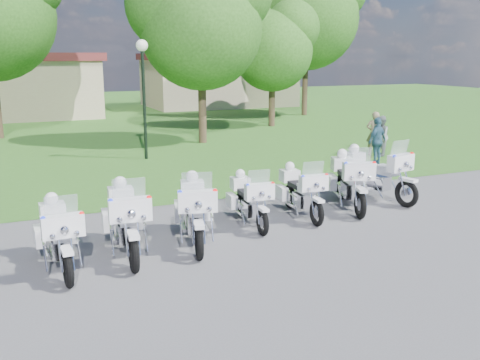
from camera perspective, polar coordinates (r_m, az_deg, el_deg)
name	(u,v)px	position (r m, az deg, el deg)	size (l,w,h in m)	color
ground	(247,234)	(12.03, 0.71, -5.75)	(100.00, 100.00, 0.00)	#535358
grass_lawn	(83,115)	(37.87, -16.42, 6.66)	(100.00, 48.00, 0.01)	#366A21
motorcycle_0	(59,234)	(10.52, -18.79, -5.49)	(0.81, 2.35, 1.58)	black
motorcycle_1	(126,219)	(10.94, -12.08, -4.04)	(0.97, 2.56, 1.72)	black
motorcycle_2	(195,210)	(11.37, -4.82, -3.18)	(1.23, 2.48, 1.70)	black
motorcycle_3	(249,199)	(12.57, 0.99, -2.04)	(0.82, 2.16, 1.45)	black
motorcycle_4	(301,191)	(13.34, 6.48, -1.14)	(0.86, 2.23, 1.50)	black
motorcycle_5	(349,180)	(14.26, 11.56, -0.01)	(1.38, 2.46, 1.72)	black
motorcycle_6	(375,173)	(15.25, 14.21, 0.75)	(1.18, 2.58, 1.75)	black
lamp_post	(143,70)	(20.68, -10.32, 11.42)	(0.44, 0.44, 4.49)	black
tree_2	(199,16)	(24.50, -4.34, 17.03)	(6.34, 5.41, 8.45)	#38281C
tree_3	(272,43)	(30.45, 3.40, 14.36)	(5.20, 4.44, 6.93)	#38281C
tree_4	(306,7)	(36.67, 7.04, 17.80)	(7.89, 6.74, 10.53)	#38281C
building_east	(218,80)	(43.36, -2.35, 10.65)	(11.44, 7.28, 4.10)	tan
bystander_a	(374,134)	(21.97, 14.13, 4.80)	(0.64, 0.42, 1.75)	gray
bystander_b	(380,136)	(21.85, 14.75, 4.53)	(0.78, 0.61, 1.60)	gray
bystander_c	(377,141)	(20.18, 14.41, 4.04)	(1.01, 0.42, 1.72)	#356380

